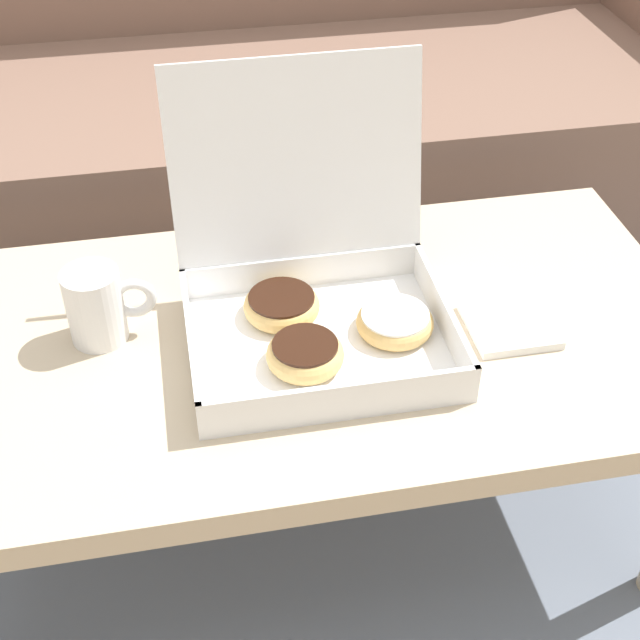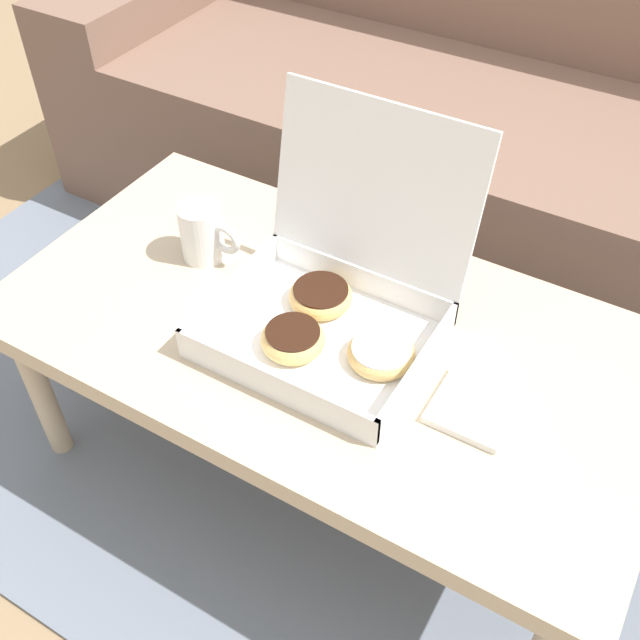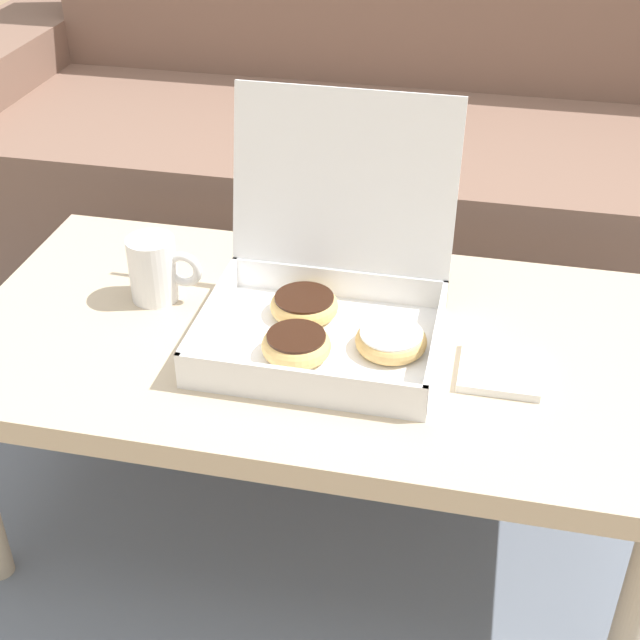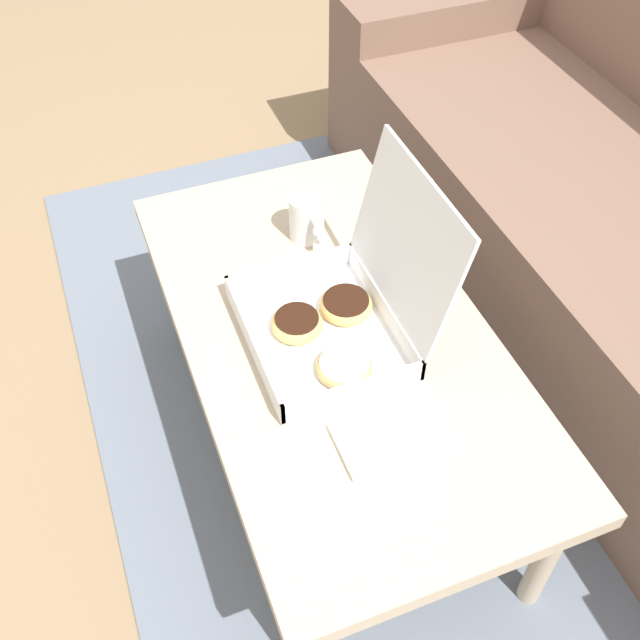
% 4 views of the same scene
% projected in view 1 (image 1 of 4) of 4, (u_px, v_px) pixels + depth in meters
% --- Properties ---
extents(ground_plane, '(12.00, 12.00, 0.00)m').
position_uv_depth(ground_plane, '(302.00, 477.00, 1.57)').
color(ground_plane, '#937756').
extents(area_rug, '(2.42, 1.84, 0.01)m').
position_uv_depth(area_rug, '(276.00, 364.00, 1.80)').
color(area_rug, slate).
rests_on(area_rug, ground_plane).
extents(couch, '(2.30, 0.80, 0.89)m').
position_uv_depth(couch, '(238.00, 118.00, 1.99)').
color(couch, '#7A5B4C').
rests_on(couch, ground_plane).
extents(coffee_table, '(1.11, 0.59, 0.41)m').
position_uv_depth(coffee_table, '(309.00, 354.00, 1.27)').
color(coffee_table, '#C6B293').
rests_on(coffee_table, ground_plane).
extents(pastry_box, '(0.35, 0.35, 0.34)m').
position_uv_depth(pastry_box, '(317.00, 294.00, 1.22)').
color(pastry_box, white).
rests_on(pastry_box, coffee_table).
extents(coffee_mug, '(0.12, 0.08, 0.11)m').
position_uv_depth(coffee_mug, '(98.00, 305.00, 1.21)').
color(coffee_mug, white).
rests_on(coffee_mug, coffee_table).
extents(napkin_stack, '(0.12, 0.12, 0.01)m').
position_uv_depth(napkin_stack, '(510.00, 325.00, 1.25)').
color(napkin_stack, white).
rests_on(napkin_stack, coffee_table).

